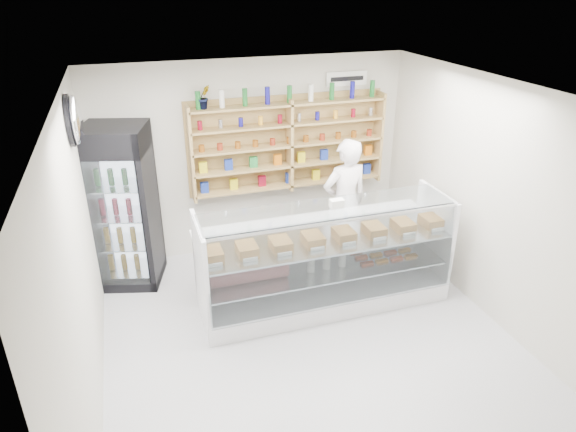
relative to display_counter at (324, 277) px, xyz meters
name	(u,v)px	position (x,y,z in m)	size (l,w,h in m)	color
room	(314,233)	(-0.43, -0.71, 1.03)	(5.00, 5.00, 5.00)	#B5B5BB
display_counter	(324,277)	(0.00, 0.00, 0.00)	(3.08, 0.92, 1.34)	white
shop_worker	(345,203)	(0.63, 0.87, 0.56)	(0.67, 0.44, 1.85)	white
drinks_cooler	(124,207)	(-2.28, 1.32, 0.71)	(0.94, 0.93, 2.15)	black
wall_shelving	(289,145)	(0.07, 1.63, 1.23)	(2.84, 0.28, 1.33)	tan
potted_plant	(204,97)	(-1.10, 1.63, 1.98)	(0.17, 0.14, 0.31)	#1E6626
security_mirror	(75,120)	(-2.60, 0.49, 2.08)	(0.15, 0.50, 0.50)	silver
wall_sign	(347,78)	(0.97, 1.76, 2.08)	(0.62, 0.03, 0.20)	white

